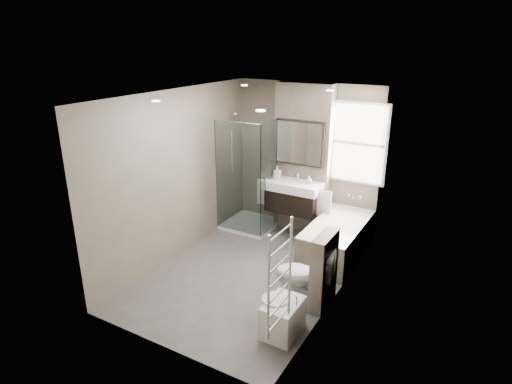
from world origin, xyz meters
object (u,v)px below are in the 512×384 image
Objects in this scene: bathtub at (337,238)px; bidet at (282,317)px; vanity at (293,196)px; toilet at (304,276)px.

bidet is (0.09, -2.12, -0.09)m from bathtub.
toilet is at bearing -60.74° from vanity.
bathtub is 2.12m from bidet.
bidet is at bearing -67.48° from vanity.
vanity is at bearing -162.84° from toilet.
toilet is at bearing 93.52° from bidet.
vanity is 1.24× the size of toilet.
vanity is 1.07m from bathtub.
bathtub is at bearing -19.37° from vanity.
vanity reaches higher than bathtub.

